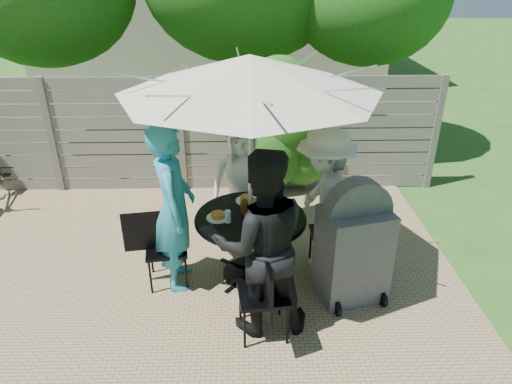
{
  "coord_description": "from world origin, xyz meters",
  "views": [
    {
      "loc": [
        1.01,
        -3.78,
        3.3
      ],
      "look_at": [
        1.12,
        0.84,
        1.0
      ],
      "focal_mm": 32.0,
      "sensor_mm": 36.0,
      "label": 1
    }
  ],
  "objects_px": {
    "person_left": "(174,209)",
    "glass_right": "(272,204)",
    "umbrella": "(250,74)",
    "bbq_grill": "(353,246)",
    "patio_table": "(251,235)",
    "coffee_cup": "(257,201)",
    "chair_left": "(167,262)",
    "plate_front": "(255,231)",
    "syrup_jug": "(245,208)",
    "chair_right": "(331,248)",
    "plate_right": "(282,212)",
    "chair_front": "(263,310)",
    "plate_left": "(218,216)",
    "plate_back": "(247,199)",
    "person_right": "(324,203)",
    "glass_left": "(228,217)",
    "glass_front": "(263,221)",
    "person_back": "(242,183)",
    "chair_back": "(242,216)",
    "person_front": "(262,245)"
  },
  "relations": [
    {
      "from": "person_left",
      "to": "glass_right",
      "type": "xyz_separation_m",
      "value": [
        1.07,
        0.23,
        -0.08
      ]
    },
    {
      "from": "umbrella",
      "to": "bbq_grill",
      "type": "distance_m",
      "value": 2.07
    },
    {
      "from": "patio_table",
      "to": "coffee_cup",
      "type": "bearing_deg",
      "value": 72.07
    },
    {
      "from": "chair_left",
      "to": "plate_front",
      "type": "bearing_deg",
      "value": -22.62
    },
    {
      "from": "syrup_jug",
      "to": "bbq_grill",
      "type": "relative_size",
      "value": 0.11
    },
    {
      "from": "chair_right",
      "to": "bbq_grill",
      "type": "relative_size",
      "value": 0.68
    },
    {
      "from": "patio_table",
      "to": "umbrella",
      "type": "xyz_separation_m",
      "value": [
        0.0,
        0.0,
        1.8
      ]
    },
    {
      "from": "plate_right",
      "to": "glass_right",
      "type": "xyz_separation_m",
      "value": [
        -0.11,
        0.09,
        0.05
      ]
    },
    {
      "from": "patio_table",
      "to": "chair_front",
      "type": "height_order",
      "value": "chair_front"
    },
    {
      "from": "plate_left",
      "to": "plate_back",
      "type": "bearing_deg",
      "value": 51.51
    },
    {
      "from": "person_right",
      "to": "glass_left",
      "type": "distance_m",
      "value": 1.09
    },
    {
      "from": "glass_front",
      "to": "coffee_cup",
      "type": "relative_size",
      "value": 1.17
    },
    {
      "from": "chair_left",
      "to": "person_left",
      "type": "height_order",
      "value": "person_left"
    },
    {
      "from": "chair_front",
      "to": "syrup_jug",
      "type": "bearing_deg",
      "value": 3.53
    },
    {
      "from": "person_back",
      "to": "chair_right",
      "type": "distance_m",
      "value": 1.38
    },
    {
      "from": "umbrella",
      "to": "person_right",
      "type": "bearing_deg",
      "value": 6.51
    },
    {
      "from": "glass_right",
      "to": "person_left",
      "type": "bearing_deg",
      "value": -167.99
    },
    {
      "from": "person_back",
      "to": "glass_front",
      "type": "bearing_deg",
      "value": -84.5
    },
    {
      "from": "chair_left",
      "to": "glass_right",
      "type": "height_order",
      "value": "glass_right"
    },
    {
      "from": "plate_front",
      "to": "bbq_grill",
      "type": "height_order",
      "value": "bbq_grill"
    },
    {
      "from": "plate_front",
      "to": "syrup_jug",
      "type": "height_order",
      "value": "syrup_jug"
    },
    {
      "from": "chair_back",
      "to": "person_left",
      "type": "bearing_deg",
      "value": -32.85
    },
    {
      "from": "plate_front",
      "to": "chair_front",
      "type": "bearing_deg",
      "value": -83.49
    },
    {
      "from": "person_left",
      "to": "chair_right",
      "type": "xyz_separation_m",
      "value": [
        1.78,
        0.2,
        -0.67
      ]
    },
    {
      "from": "umbrella",
      "to": "person_left",
      "type": "relative_size",
      "value": 1.52
    },
    {
      "from": "plate_right",
      "to": "chair_front",
      "type": "bearing_deg",
      "value": -103.92
    },
    {
      "from": "plate_left",
      "to": "plate_right",
      "type": "height_order",
      "value": "same"
    },
    {
      "from": "chair_left",
      "to": "plate_front",
      "type": "height_order",
      "value": "chair_left"
    },
    {
      "from": "glass_right",
      "to": "syrup_jug",
      "type": "relative_size",
      "value": 0.88
    },
    {
      "from": "patio_table",
      "to": "plate_right",
      "type": "height_order",
      "value": "plate_right"
    },
    {
      "from": "chair_left",
      "to": "plate_left",
      "type": "bearing_deg",
      "value": -2.15
    },
    {
      "from": "chair_front",
      "to": "person_right",
      "type": "xyz_separation_m",
      "value": [
        0.72,
        1.05,
        0.6
      ]
    },
    {
      "from": "person_front",
      "to": "plate_right",
      "type": "distance_m",
      "value": 0.91
    },
    {
      "from": "syrup_jug",
      "to": "plate_left",
      "type": "bearing_deg",
      "value": -164.03
    },
    {
      "from": "glass_front",
      "to": "plate_front",
      "type": "bearing_deg",
      "value": -129.74
    },
    {
      "from": "glass_front",
      "to": "bbq_grill",
      "type": "bearing_deg",
      "value": -8.46
    },
    {
      "from": "glass_right",
      "to": "bbq_grill",
      "type": "height_order",
      "value": "bbq_grill"
    },
    {
      "from": "glass_right",
      "to": "coffee_cup",
      "type": "distance_m",
      "value": 0.2
    },
    {
      "from": "chair_front",
      "to": "plate_right",
      "type": "distance_m",
      "value": 1.16
    },
    {
      "from": "umbrella",
      "to": "chair_back",
      "type": "relative_size",
      "value": 3.26
    },
    {
      "from": "person_back",
      "to": "bbq_grill",
      "type": "bearing_deg",
      "value": -52.39
    },
    {
      "from": "chair_left",
      "to": "coffee_cup",
      "type": "height_order",
      "value": "chair_left"
    },
    {
      "from": "person_right",
      "to": "person_back",
      "type": "bearing_deg",
      "value": -135.0
    },
    {
      "from": "person_back",
      "to": "person_right",
      "type": "distance_m",
      "value": 1.18
    },
    {
      "from": "syrup_jug",
      "to": "glass_left",
      "type": "bearing_deg",
      "value": -135.68
    },
    {
      "from": "syrup_jug",
      "to": "bbq_grill",
      "type": "xyz_separation_m",
      "value": [
        1.15,
        -0.43,
        -0.24
      ]
    },
    {
      "from": "patio_table",
      "to": "glass_right",
      "type": "xyz_separation_m",
      "value": [
        0.25,
        0.13,
        0.31
      ]
    },
    {
      "from": "plate_front",
      "to": "glass_right",
      "type": "bearing_deg",
      "value": 67.33
    },
    {
      "from": "person_left",
      "to": "bbq_grill",
      "type": "relative_size",
      "value": 1.36
    },
    {
      "from": "person_right",
      "to": "person_left",
      "type": "bearing_deg",
      "value": -90.0
    }
  ]
}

